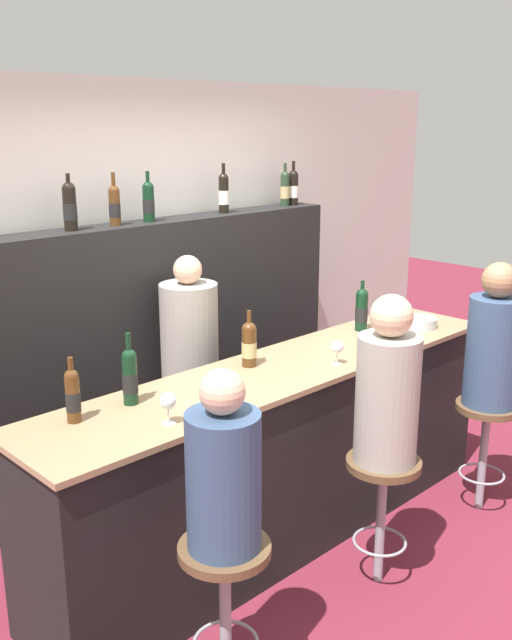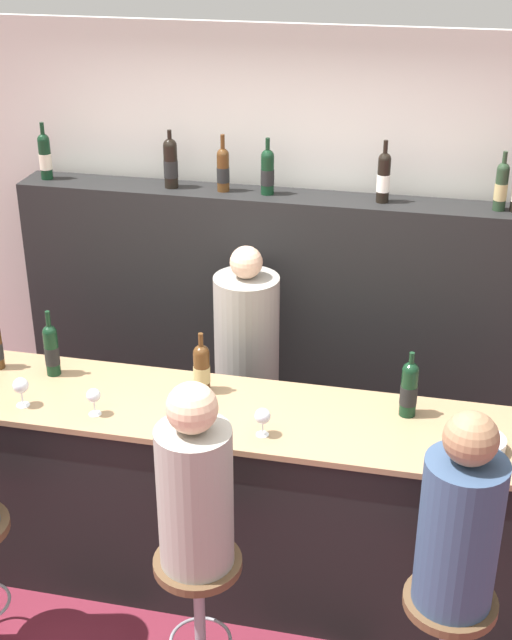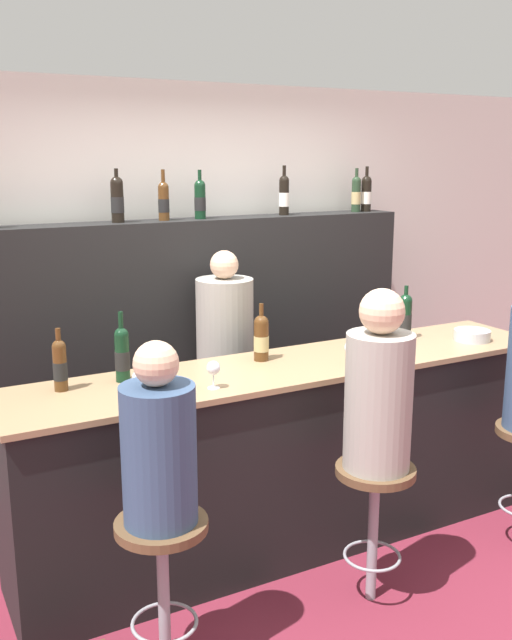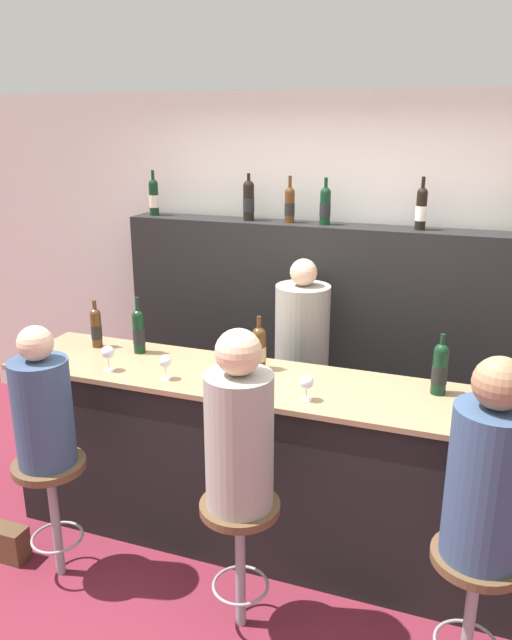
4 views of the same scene
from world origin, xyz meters
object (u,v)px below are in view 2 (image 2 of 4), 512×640
Objects in this scene: wine_bottle_counter_1 at (51,349)px; wine_bottle_backbar_5 at (501,186)px; wine_bottle_backbar_0 at (45,156)px; guest_seated_right at (460,522)px; wine_bottle_counter_2 at (202,368)px; wine_bottle_backbar_2 at (223,169)px; wine_glass_1 at (94,396)px; bar_stool_right at (447,626)px; wine_bottle_backbar_4 at (384,177)px; wine_glass_2 at (263,417)px; guest_seated_middle at (195,487)px; metal_bowl at (481,444)px; wine_bottle_backbar_1 at (171,163)px; wine_bottle_backbar_3 at (268,171)px; wine_glass_0 at (21,386)px; bartender at (247,387)px; bar_stool_middle at (199,586)px; wine_bottle_counter_3 at (409,389)px.

wine_bottle_counter_1 is 1.12× the size of wine_bottle_backbar_5.
wine_bottle_backbar_0 reaches higher than guest_seated_right.
wine_bottle_backbar_2 reaches higher than wine_bottle_counter_2.
wine_glass_1 is at bearing -143.02° from wine_bottle_backbar_5.
wine_bottle_backbar_4 is at bearing 105.58° from bar_stool_right.
wine_glass_2 is (0.37, -0.31, -0.03)m from wine_bottle_counter_2.
wine_bottle_backbar_2 is 0.37× the size of guest_seated_middle.
guest_seated_middle is at bearing -153.79° from metal_bowl.
guest_seated_right is (1.69, -1.81, -0.79)m from wine_bottle_backbar_1.
guest_seated_middle is at bearing -79.58° from wine_bottle_backbar_2.
wine_bottle_backbar_0 is 1.05× the size of wine_bottle_backbar_5.
bar_stool_right is 0.80× the size of guest_seated_right.
guest_seated_right is (-0.08, -0.56, 0.00)m from metal_bowl.
wine_glass_2 is 0.99m from guest_seated_right.
wine_glass_1 is 1.74m from guest_seated_right.
wine_glass_1 is 1.83m from bar_stool_right.
bar_stool_right is at bearing -93.33° from wine_bottle_backbar_5.
wine_bottle_backbar_4 is (0.63, 0.00, 0.01)m from wine_bottle_backbar_3.
wine_bottle_backbar_4 is at bearing 41.17° from wine_glass_0.
wine_bottle_backbar_5 is at bearing 17.83° from bartender.
wine_bottle_counter_2 is at bearing 21.61° from wine_glass_0.
wine_bottle_backbar_4 is at bearing 0.00° from wine_bottle_backbar_1.
wine_bottle_counter_1 reaches higher than wine_glass_2.
bartender is at bearing -61.20° from wine_bottle_backbar_2.
wine_glass_0 reaches higher than wine_glass_1.
wine_bottle_counter_1 is 1.40m from bar_stool_middle.
metal_bowl is at bearing -6.16° from wine_bottle_counter_1.
wine_bottle_backbar_5 is (1.24, 0.00, 0.00)m from wine_bottle_backbar_3.
guest_seated_middle reaches higher than wine_bottle_counter_2.
wine_bottle_counter_2 is 1.02m from bar_stool_middle.
wine_bottle_backbar_2 is 0.94× the size of wine_bottle_backbar_4.
wine_bottle_backbar_2 is 1.54m from wine_glass_1.
wine_bottle_counter_2 is 0.96× the size of wine_bottle_backbar_0.
wine_bottle_counter_3 is 1.03× the size of wine_bottle_backbar_2.
wine_glass_2 is at bearing -72.78° from bartender.
bartender is (-1.27, -0.41, -1.14)m from wine_bottle_backbar_5.
bar_stool_middle is at bearing 180.00° from bar_stool_right.
wine_bottle_backbar_1 reaches higher than wine_bottle_backbar_2.
wine_bottle_counter_3 is 0.47× the size of bar_stool_middle.
wine_bottle_backbar_3 is 0.37× the size of guest_seated_middle.
bar_stool_right is (-0.08, -0.56, -0.53)m from metal_bowl.
wine_bottle_backbar_4 is 0.48× the size of bar_stool_right.
bar_stool_middle is at bearing -85.58° from bartender.
wine_bottle_counter_1 reaches higher than wine_glass_1.
wine_bottle_backbar_5 is 1.75m from bartender.
wine_glass_2 is at bearing -126.18° from wine_bottle_backbar_5.
guest_seated_middle is at bearing -52.49° from wine_bottle_backbar_0.
wine_bottle_backbar_2 reaches higher than bartender.
wine_glass_2 is at bearing -105.44° from wine_bottle_backbar_4.
wine_bottle_backbar_1 is 1.03× the size of wine_bottle_backbar_2.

